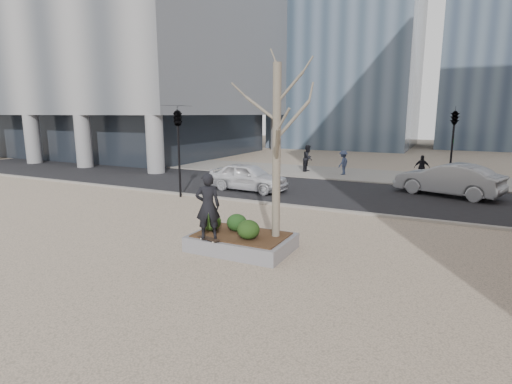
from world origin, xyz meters
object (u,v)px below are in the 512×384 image
at_px(skateboard, 209,239).
at_px(skateboarder, 208,206).
at_px(police_car, 248,177).
at_px(planter, 242,242).

height_order(skateboard, skateboarder, skateboarder).
height_order(skateboard, police_car, police_car).
bearing_deg(skateboard, police_car, 125.92).
height_order(planter, police_car, police_car).
xyz_separation_m(planter, police_car, (-4.21, 8.55, 0.54)).
xyz_separation_m(skateboard, skateboarder, (-0.00, 0.00, 1.00)).
bearing_deg(planter, skateboarder, -125.26).
relative_size(planter, skateboarder, 1.56).
bearing_deg(skateboard, skateboarder, 131.63).
height_order(planter, skateboard, skateboard).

